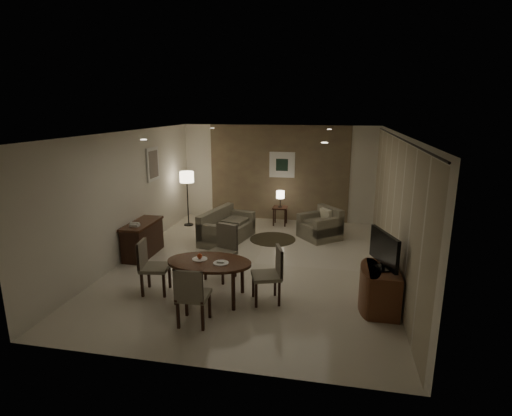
% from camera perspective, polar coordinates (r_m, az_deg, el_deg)
% --- Properties ---
extents(room_shell, '(5.50, 7.00, 2.70)m').
position_cam_1_polar(room_shell, '(8.40, 0.27, 1.65)').
color(room_shell, beige).
rests_on(room_shell, ground).
extents(taupe_accent, '(3.96, 0.03, 2.70)m').
position_cam_1_polar(taupe_accent, '(11.39, 3.24, 4.97)').
color(taupe_accent, '#7B6C4D').
rests_on(taupe_accent, wall_back).
extents(curtain_wall, '(0.08, 6.70, 2.58)m').
position_cam_1_polar(curtain_wall, '(7.95, 19.00, -0.09)').
color(curtain_wall, '#C0B895').
rests_on(curtain_wall, wall_right).
extents(curtain_rod, '(0.03, 6.80, 0.03)m').
position_cam_1_polar(curtain_rod, '(7.75, 19.79, 9.41)').
color(curtain_rod, black).
rests_on(curtain_rod, wall_right).
extents(art_back_frame, '(0.72, 0.03, 0.72)m').
position_cam_1_polar(art_back_frame, '(11.32, 3.74, 6.18)').
color(art_back_frame, silver).
rests_on(art_back_frame, wall_back).
extents(art_back_canvas, '(0.34, 0.01, 0.34)m').
position_cam_1_polar(art_back_canvas, '(11.30, 3.73, 6.17)').
color(art_back_canvas, black).
rests_on(art_back_canvas, wall_back).
extents(art_left_frame, '(0.03, 0.60, 0.80)m').
position_cam_1_polar(art_left_frame, '(9.92, -14.51, 6.08)').
color(art_left_frame, silver).
rests_on(art_left_frame, wall_left).
extents(art_left_canvas, '(0.01, 0.46, 0.64)m').
position_cam_1_polar(art_left_canvas, '(9.92, -14.43, 6.08)').
color(art_left_canvas, gray).
rests_on(art_left_canvas, wall_left).
extents(downlight_nl, '(0.10, 0.10, 0.01)m').
position_cam_1_polar(downlight_nl, '(6.58, -15.77, 9.39)').
color(downlight_nl, white).
rests_on(downlight_nl, ceiling).
extents(downlight_nr, '(0.10, 0.10, 0.01)m').
position_cam_1_polar(downlight_nr, '(5.87, 9.76, 9.19)').
color(downlight_nr, white).
rests_on(downlight_nr, ceiling).
extents(downlight_fl, '(0.10, 0.10, 0.01)m').
position_cam_1_polar(downlight_fl, '(9.92, -6.26, 11.29)').
color(downlight_fl, white).
rests_on(downlight_fl, ceiling).
extents(downlight_fr, '(0.10, 0.10, 0.01)m').
position_cam_1_polar(downlight_fr, '(9.47, 10.45, 11.00)').
color(downlight_fr, white).
rests_on(downlight_fr, ceiling).
extents(console_desk, '(0.48, 1.20, 0.75)m').
position_cam_1_polar(console_desk, '(9.10, -15.86, -4.28)').
color(console_desk, '#4A2B17').
rests_on(console_desk, floor).
extents(telephone, '(0.20, 0.14, 0.09)m').
position_cam_1_polar(telephone, '(8.73, -16.93, -2.24)').
color(telephone, white).
rests_on(telephone, console_desk).
extents(tv_cabinet, '(0.48, 0.90, 0.70)m').
position_cam_1_polar(tv_cabinet, '(6.82, 17.57, -10.99)').
color(tv_cabinet, brown).
rests_on(tv_cabinet, floor).
extents(flat_tv, '(0.36, 0.85, 0.60)m').
position_cam_1_polar(flat_tv, '(6.57, 17.83, -5.68)').
color(flat_tv, black).
rests_on(flat_tv, tv_cabinet).
extents(dining_table, '(1.44, 0.90, 0.67)m').
position_cam_1_polar(dining_table, '(6.91, -6.64, -10.18)').
color(dining_table, '#4A2B17').
rests_on(dining_table, floor).
extents(chair_near, '(0.47, 0.47, 0.93)m').
position_cam_1_polar(chair_near, '(6.15, -8.90, -12.12)').
color(chair_near, gray).
rests_on(chair_near, floor).
extents(chair_far, '(0.63, 0.63, 1.02)m').
position_cam_1_polar(chair_far, '(7.60, -5.16, -6.42)').
color(chair_far, gray).
rests_on(chair_far, floor).
extents(chair_left, '(0.52, 0.52, 0.95)m').
position_cam_1_polar(chair_left, '(7.24, -14.19, -8.18)').
color(chair_left, gray).
rests_on(chair_left, floor).
extents(chair_right, '(0.58, 0.58, 0.95)m').
position_cam_1_polar(chair_right, '(6.71, 1.45, -9.56)').
color(chair_right, gray).
rests_on(chair_right, floor).
extents(plate_a, '(0.26, 0.26, 0.02)m').
position_cam_1_polar(plate_a, '(6.87, -8.03, -7.24)').
color(plate_a, white).
rests_on(plate_a, dining_table).
extents(plate_b, '(0.26, 0.26, 0.02)m').
position_cam_1_polar(plate_b, '(6.67, -5.04, -7.83)').
color(plate_b, white).
rests_on(plate_b, dining_table).
extents(fruit_apple, '(0.09, 0.09, 0.09)m').
position_cam_1_polar(fruit_apple, '(6.85, -8.05, -6.82)').
color(fruit_apple, '#BA3915').
rests_on(fruit_apple, plate_a).
extents(napkin, '(0.12, 0.08, 0.03)m').
position_cam_1_polar(napkin, '(6.66, -5.04, -7.65)').
color(napkin, white).
rests_on(napkin, plate_b).
extents(round_rug, '(1.13, 1.13, 0.01)m').
position_cam_1_polar(round_rug, '(9.92, 2.40, -4.45)').
color(round_rug, '#3E3423').
rests_on(round_rug, floor).
extents(sofa, '(1.73, 1.13, 0.75)m').
position_cam_1_polar(sofa, '(9.75, -4.14, -2.53)').
color(sofa, gray).
rests_on(sofa, floor).
extents(armchair, '(1.17, 1.18, 0.76)m').
position_cam_1_polar(armchair, '(9.99, 9.10, -2.22)').
color(armchair, gray).
rests_on(armchair, floor).
extents(side_table, '(0.40, 0.40, 0.51)m').
position_cam_1_polar(side_table, '(11.08, 3.46, -1.12)').
color(side_table, '#321A10').
rests_on(side_table, floor).
extents(table_lamp, '(0.22, 0.22, 0.50)m').
position_cam_1_polar(table_lamp, '(10.95, 3.50, 1.42)').
color(table_lamp, '#FFEAC1').
rests_on(table_lamp, side_table).
extents(floor_lamp, '(0.38, 0.38, 1.50)m').
position_cam_1_polar(floor_lamp, '(11.05, -9.74, 1.30)').
color(floor_lamp, '#FFE5B7').
rests_on(floor_lamp, floor).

